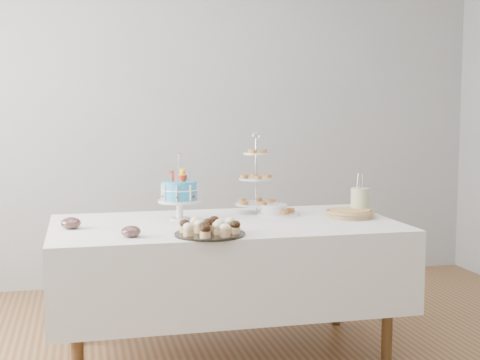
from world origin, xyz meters
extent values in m
cube|color=gray|center=(0.00, 2.00, 1.35)|extent=(5.00, 0.04, 2.70)
cube|color=gray|center=(0.00, -2.00, 1.35)|extent=(5.00, 0.04, 2.70)
cube|color=silver|center=(0.00, 0.30, 0.55)|extent=(1.92, 1.02, 0.45)
cylinder|color=#52371C|center=(-0.82, -0.07, 0.34)|extent=(0.06, 0.06, 0.67)
cylinder|color=#52371C|center=(0.82, -0.07, 0.34)|extent=(0.06, 0.06, 0.67)
cylinder|color=#52371C|center=(-0.82, 0.67, 0.34)|extent=(0.06, 0.06, 0.67)
cylinder|color=#52371C|center=(0.82, 0.67, 0.34)|extent=(0.06, 0.06, 0.67)
cylinder|color=#2E97C8|center=(-0.24, 0.44, 0.94)|extent=(0.20, 0.20, 0.11)
torus|color=white|center=(-0.24, 0.44, 0.95)|extent=(0.21, 0.21, 0.01)
cube|color=red|center=(-0.27, 0.44, 1.02)|extent=(0.02, 0.02, 0.06)
cylinder|color=#3672E7|center=(-0.19, 0.39, 1.02)|extent=(0.01, 0.01, 0.06)
cylinder|color=silver|center=(-0.24, 0.46, 1.07)|extent=(0.00, 0.00, 0.15)
cylinder|color=gold|center=(-0.24, 0.46, 1.15)|extent=(0.04, 0.04, 0.01)
cylinder|color=black|center=(-0.16, -0.06, 0.78)|extent=(0.36, 0.36, 0.01)
ellipsoid|color=black|center=(-0.23, -0.06, 0.83)|extent=(0.05, 0.05, 0.04)
ellipsoid|color=#FDEAC3|center=(-0.09, -0.06, 0.83)|extent=(0.05, 0.05, 0.04)
cylinder|color=tan|center=(0.75, 0.30, 0.79)|extent=(0.27, 0.27, 0.03)
cylinder|color=#B68547|center=(0.75, 0.30, 0.81)|extent=(0.24, 0.24, 0.02)
torus|color=tan|center=(0.75, 0.30, 0.80)|extent=(0.29, 0.29, 0.02)
cylinder|color=silver|center=(0.26, 0.60, 1.00)|extent=(0.01, 0.01, 0.45)
cylinder|color=silver|center=(0.26, 0.60, 0.82)|extent=(0.25, 0.25, 0.01)
cylinder|color=silver|center=(0.26, 0.60, 0.98)|extent=(0.21, 0.21, 0.01)
cylinder|color=silver|center=(0.26, 0.60, 1.13)|extent=(0.15, 0.15, 0.01)
torus|color=silver|center=(0.26, 0.60, 1.24)|extent=(0.05, 0.01, 0.05)
cylinder|color=silver|center=(0.34, 0.49, 0.80)|extent=(0.17, 0.17, 0.06)
cylinder|color=silver|center=(0.37, 0.49, 0.78)|extent=(0.26, 0.26, 0.01)
ellipsoid|color=silver|center=(-0.55, -0.02, 0.80)|extent=(0.10, 0.10, 0.06)
cylinder|color=#510907|center=(-0.55, -0.02, 0.79)|extent=(0.07, 0.07, 0.03)
ellipsoid|color=silver|center=(-0.84, 0.29, 0.80)|extent=(0.11, 0.11, 0.06)
cylinder|color=#510907|center=(-0.84, 0.29, 0.80)|extent=(0.07, 0.07, 0.03)
cylinder|color=white|center=(0.84, 0.37, 0.85)|extent=(0.11, 0.11, 0.16)
cylinder|color=white|center=(0.90, 0.36, 0.87)|extent=(0.01, 0.01, 0.09)
camera|label=1|loc=(-0.78, -3.32, 1.40)|focal=50.00mm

